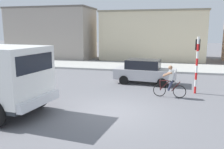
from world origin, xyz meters
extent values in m
plane|color=slate|center=(0.00, 0.00, 0.00)|extent=(120.00, 120.00, 0.00)
cube|color=#ADADA8|center=(0.00, 12.80, 0.08)|extent=(80.00, 5.00, 0.16)
cube|color=silver|center=(-2.57, -1.52, 0.80)|extent=(0.53, 2.39, 0.36)
cube|color=black|center=(-2.72, -1.50, 2.30)|extent=(0.38, 2.12, 0.70)
torus|color=black|center=(-3.50, -0.12, 0.55)|extent=(1.12, 0.37, 1.10)
cylinder|color=red|center=(-3.50, -0.12, 0.55)|extent=(0.53, 0.36, 0.50)
torus|color=black|center=(1.91, 3.06, 0.34)|extent=(0.68, 0.08, 0.68)
torus|color=black|center=(2.96, 3.00, 0.34)|extent=(0.68, 0.08, 0.68)
cylinder|color=#591E1E|center=(2.26, 3.04, 0.91)|extent=(0.60, 0.08, 0.09)
cylinder|color=#591E1E|center=(2.20, 3.05, 0.66)|extent=(0.51, 0.07, 0.57)
cylinder|color=#591E1E|center=(2.76, 3.01, 0.61)|extent=(0.44, 0.07, 0.57)
cylinder|color=#591E1E|center=(1.94, 3.06, 0.64)|extent=(0.10, 0.05, 0.59)
cylinder|color=black|center=(1.96, 3.06, 0.95)|extent=(0.06, 0.50, 0.03)
cube|color=black|center=(2.56, 3.02, 0.88)|extent=(0.25, 0.13, 0.06)
cube|color=white|center=(2.51, 3.03, 1.21)|extent=(0.31, 0.34, 0.59)
sphere|color=#9E7051|center=(2.44, 3.03, 1.61)|extent=(0.22, 0.22, 0.22)
cylinder|color=#2D334C|center=(2.47, 2.93, 0.65)|extent=(0.31, 0.14, 0.57)
cylinder|color=#9E7051|center=(2.30, 2.88, 1.26)|extent=(0.50, 0.12, 0.29)
cylinder|color=#2D334C|center=(2.48, 3.13, 0.65)|extent=(0.31, 0.14, 0.57)
cylinder|color=#9E7051|center=(2.32, 3.20, 1.26)|extent=(0.50, 0.12, 0.29)
cylinder|color=red|center=(3.87, 4.17, 0.20)|extent=(0.12, 0.12, 0.40)
cylinder|color=white|center=(3.87, 4.17, 0.60)|extent=(0.12, 0.12, 0.40)
cylinder|color=red|center=(3.87, 4.17, 1.00)|extent=(0.12, 0.12, 0.40)
cylinder|color=white|center=(3.87, 4.17, 1.40)|extent=(0.12, 0.12, 0.40)
cylinder|color=red|center=(3.87, 4.17, 1.80)|extent=(0.12, 0.12, 0.40)
cylinder|color=white|center=(3.87, 4.17, 2.20)|extent=(0.12, 0.12, 0.40)
cylinder|color=red|center=(3.87, 4.17, 2.60)|extent=(0.12, 0.12, 0.40)
cylinder|color=white|center=(3.87, 4.17, 3.00)|extent=(0.12, 0.12, 0.40)
cube|color=black|center=(3.87, 4.35, 2.75)|extent=(0.24, 0.20, 0.60)
sphere|color=red|center=(3.87, 4.47, 2.75)|extent=(0.14, 0.14, 0.14)
cube|color=#B7B7BC|center=(0.83, 6.08, 0.65)|extent=(4.15, 2.09, 0.70)
cube|color=black|center=(0.68, 6.09, 1.30)|extent=(2.33, 1.65, 0.60)
cylinder|color=black|center=(2.15, 6.80, 0.30)|extent=(0.61, 0.24, 0.60)
cylinder|color=black|center=(1.98, 5.11, 0.30)|extent=(0.61, 0.24, 0.60)
cylinder|color=black|center=(-0.32, 7.05, 0.30)|extent=(0.61, 0.24, 0.60)
cylinder|color=black|center=(-0.49, 5.35, 0.30)|extent=(0.61, 0.24, 0.60)
cube|color=#9E9389|center=(-12.08, 17.88, 3.03)|extent=(10.18, 5.11, 6.05)
cube|color=#5E5852|center=(-12.08, 17.88, 6.15)|extent=(10.38, 5.22, 0.20)
cube|color=beige|center=(0.28, 20.64, 2.78)|extent=(11.92, 7.34, 5.56)
cube|color=gray|center=(0.28, 20.64, 5.66)|extent=(12.16, 7.49, 0.20)
camera|label=1|loc=(2.31, -9.56, 3.56)|focal=37.71mm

